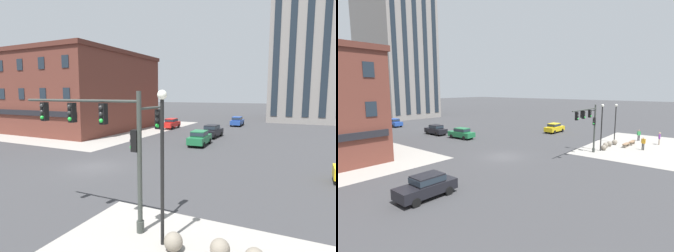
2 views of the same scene
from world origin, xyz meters
The scene contains 20 objects.
ground_plane centered at (0.00, 0.00, 0.00)m, with size 320.00×320.00×0.00m, color #38383A.
sidewalk_corner_slab centered at (16.00, -14.50, 0.00)m, with size 20.00×19.00×0.02m, color gray.
traffic_signal_main centered at (7.25, -7.12, 4.02)m, with size 6.59×2.09×5.90m.
bollard_sphere_curb_a centered at (10.56, -7.94, 0.35)m, with size 0.71×0.71×0.71m, color gray.
bollard_sphere_curb_b centered at (12.23, -7.63, 0.35)m, with size 0.71×0.71×0.71m, color gray.
bollard_sphere_curb_c centered at (13.43, -7.70, 0.35)m, with size 0.71×0.71×0.71m, color gray.
bollard_sphere_curb_d centered at (14.96, -7.96, 0.35)m, with size 0.71×0.71×0.71m, color gray.
bench_near_signal centered at (14.40, -9.63, 0.33)m, with size 1.82×0.56×0.49m.
bench_mid_block centered at (16.59, -9.84, 0.33)m, with size 1.80×0.49×0.49m.
pedestrian_near_bench centered at (13.84, -11.82, 0.99)m, with size 0.26×0.54×1.72m.
pedestrian_at_curb centered at (20.19, -9.88, 0.96)m, with size 0.36×0.47×1.68m.
pedestrian_walking_east centered at (18.85, -12.82, 1.02)m, with size 0.55×0.24×1.76m.
street_lamp_corner_near centered at (10.00, -7.72, 3.67)m, with size 0.36×0.36×5.93m.
street_lamp_mid_sidewalk centered at (16.63, -7.39, 3.52)m, with size 0.36×0.36×5.64m.
car_main_northbound_near centered at (4.16, 18.46, 0.92)m, with size 2.04×4.48×1.68m.
car_main_northbound_far centered at (4.53, 12.32, 0.92)m, with size 2.08×4.49×1.68m.
car_main_southbound_near centered at (-12.45, -3.11, 0.92)m, with size 4.42×1.93×1.68m.
car_main_southbound_far centered at (18.89, 3.75, 0.92)m, with size 4.45×2.00×1.68m.
car_cross_eastbound centered at (-4.84, 24.71, 0.92)m, with size 2.00×4.46×1.68m.
car_cross_westbound centered at (4.47, 33.22, 0.92)m, with size 1.94×4.43×1.68m.
Camera 2 is at (-23.07, -19.09, 7.83)m, focal length 28.34 mm.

